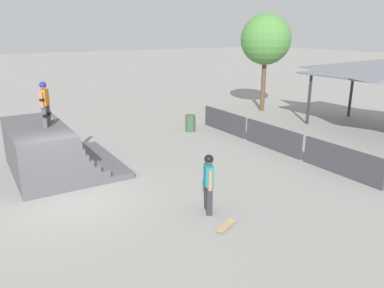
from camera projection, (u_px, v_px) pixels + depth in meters
ground_plane at (70, 199)px, 11.65m from camera, size 160.00×160.00×0.00m
quarter_pipe_ramp at (49, 151)px, 13.62m from camera, size 4.44×3.67×1.79m
skater_on_deck at (45, 101)px, 12.83m from camera, size 0.65×0.46×1.56m
skateboard_on_deck at (49, 121)px, 13.65m from camera, size 0.82×0.50×0.09m
bystander_walking at (209, 179)px, 10.51m from camera, size 0.66×0.39×1.74m
skateboard_on_ground at (226, 225)px, 9.95m from camera, size 0.51×0.79×0.09m
barrier_fence at (272, 138)px, 16.31m from camera, size 10.43×0.12×1.05m
tree_beside_pavilion at (266, 40)px, 22.97m from camera, size 3.09×3.09×6.00m
trash_bin at (190, 123)px, 19.24m from camera, size 0.52×0.52×0.85m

